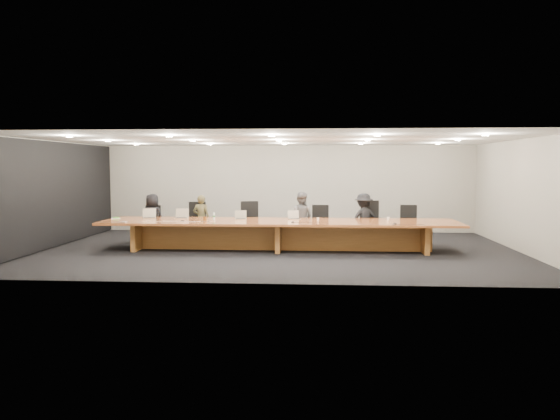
# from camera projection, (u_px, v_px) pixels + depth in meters

# --- Properties ---
(ground) EXTENTS (12.00, 12.00, 0.00)m
(ground) POSITION_uv_depth(u_px,v_px,m) (279.00, 250.00, 13.90)
(ground) COLOR black
(ground) RESTS_ON ground
(back_wall) EXTENTS (12.00, 0.02, 2.80)m
(back_wall) POSITION_uv_depth(u_px,v_px,m) (288.00, 189.00, 17.77)
(back_wall) COLOR beige
(back_wall) RESTS_ON ground
(left_wall_panel) EXTENTS (0.08, 7.84, 2.74)m
(left_wall_panel) POSITION_uv_depth(u_px,v_px,m) (52.00, 195.00, 14.20)
(left_wall_panel) COLOR black
(left_wall_panel) RESTS_ON ground
(conference_table) EXTENTS (9.00, 1.80, 0.75)m
(conference_table) POSITION_uv_depth(u_px,v_px,m) (279.00, 230.00, 13.86)
(conference_table) COLOR brown
(conference_table) RESTS_ON ground
(chair_far_left) EXTENTS (0.53, 0.53, 1.04)m
(chair_far_left) POSITION_uv_depth(u_px,v_px,m) (151.00, 223.00, 15.42)
(chair_far_left) COLOR black
(chair_far_left) RESTS_ON ground
(chair_left) EXTENTS (0.60, 0.60, 1.14)m
(chair_left) POSITION_uv_depth(u_px,v_px,m) (196.00, 222.00, 15.37)
(chair_left) COLOR black
(chair_left) RESTS_ON ground
(chair_mid_left) EXTENTS (0.73, 0.73, 1.18)m
(chair_mid_left) POSITION_uv_depth(u_px,v_px,m) (251.00, 222.00, 15.11)
(chair_mid_left) COLOR black
(chair_mid_left) RESTS_ON ground
(chair_mid_right) EXTENTS (0.60, 0.60, 1.09)m
(chair_mid_right) POSITION_uv_depth(u_px,v_px,m) (320.00, 224.00, 14.95)
(chair_mid_right) COLOR black
(chair_mid_right) RESTS_ON ground
(chair_right) EXTENTS (0.69, 0.69, 1.20)m
(chair_right) POSITION_uv_depth(u_px,v_px,m) (372.00, 222.00, 15.01)
(chair_right) COLOR black
(chair_right) RESTS_ON ground
(chair_far_right) EXTENTS (0.63, 0.63, 1.09)m
(chair_far_right) POSITION_uv_depth(u_px,v_px,m) (408.00, 224.00, 14.94)
(chair_far_right) COLOR black
(chair_far_right) RESTS_ON ground
(person_a) EXTENTS (0.74, 0.55, 1.36)m
(person_a) POSITION_uv_depth(u_px,v_px,m) (153.00, 218.00, 15.28)
(person_a) COLOR black
(person_a) RESTS_ON ground
(person_b) EXTENTS (0.52, 0.38, 1.34)m
(person_b) POSITION_uv_depth(u_px,v_px,m) (201.00, 219.00, 15.24)
(person_b) COLOR #3E3A22
(person_b) RESTS_ON ground
(person_c) EXTENTS (0.80, 0.68, 1.43)m
(person_c) POSITION_uv_depth(u_px,v_px,m) (301.00, 218.00, 14.94)
(person_c) COLOR #5B5B5D
(person_c) RESTS_ON ground
(person_d) EXTENTS (1.03, 0.82, 1.40)m
(person_d) POSITION_uv_depth(u_px,v_px,m) (364.00, 219.00, 14.86)
(person_d) COLOR black
(person_d) RESTS_ON ground
(laptop_a) EXTENTS (0.40, 0.34, 0.27)m
(laptop_a) POSITION_uv_depth(u_px,v_px,m) (149.00, 213.00, 14.49)
(laptop_a) COLOR tan
(laptop_a) RESTS_ON conference_table
(laptop_b) EXTENTS (0.36, 0.27, 0.27)m
(laptop_b) POSITION_uv_depth(u_px,v_px,m) (181.00, 213.00, 14.44)
(laptop_b) COLOR #C0AC93
(laptop_b) RESTS_ON conference_table
(laptop_c) EXTENTS (0.33, 0.26, 0.24)m
(laptop_c) POSITION_uv_depth(u_px,v_px,m) (241.00, 215.00, 14.22)
(laptop_c) COLOR tan
(laptop_c) RESTS_ON conference_table
(laptop_d) EXTENTS (0.36, 0.31, 0.24)m
(laptop_d) POSITION_uv_depth(u_px,v_px,m) (294.00, 215.00, 14.22)
(laptop_d) COLOR tan
(laptop_d) RESTS_ON conference_table
(water_bottle) EXTENTS (0.08, 0.08, 0.19)m
(water_bottle) POSITION_uv_depth(u_px,v_px,m) (214.00, 216.00, 14.06)
(water_bottle) COLOR silver
(water_bottle) RESTS_ON conference_table
(amber_mug) EXTENTS (0.09, 0.09, 0.10)m
(amber_mug) POSITION_uv_depth(u_px,v_px,m) (205.00, 219.00, 13.88)
(amber_mug) COLOR brown
(amber_mug) RESTS_ON conference_table
(paper_cup_near) EXTENTS (0.08, 0.08, 0.08)m
(paper_cup_near) POSITION_uv_depth(u_px,v_px,m) (318.00, 219.00, 13.87)
(paper_cup_near) COLOR silver
(paper_cup_near) RESTS_ON conference_table
(paper_cup_far) EXTENTS (0.08, 0.08, 0.09)m
(paper_cup_far) POSITION_uv_depth(u_px,v_px,m) (388.00, 219.00, 13.89)
(paper_cup_far) COLOR white
(paper_cup_far) RESTS_ON conference_table
(notepad) EXTENTS (0.28, 0.26, 0.01)m
(notepad) POSITION_uv_depth(u_px,v_px,m) (116.00, 218.00, 14.39)
(notepad) COLOR silver
(notepad) RESTS_ON conference_table
(lime_gadget) EXTENTS (0.17, 0.13, 0.02)m
(lime_gadget) POSITION_uv_depth(u_px,v_px,m) (116.00, 218.00, 14.38)
(lime_gadget) COLOR green
(lime_gadget) RESTS_ON notepad
(av_box) EXTENTS (0.19, 0.15, 0.03)m
(av_box) POSITION_uv_depth(u_px,v_px,m) (123.00, 222.00, 13.46)
(av_box) COLOR silver
(av_box) RESTS_ON conference_table
(mic_left) EXTENTS (0.11, 0.11, 0.03)m
(mic_left) POSITION_uv_depth(u_px,v_px,m) (182.00, 221.00, 13.73)
(mic_left) COLOR black
(mic_left) RESTS_ON conference_table
(mic_center) EXTENTS (0.14, 0.14, 0.03)m
(mic_center) POSITION_uv_depth(u_px,v_px,m) (293.00, 222.00, 13.43)
(mic_center) COLOR black
(mic_center) RESTS_ON conference_table
(mic_right) EXTENTS (0.13, 0.13, 0.03)m
(mic_right) POSITION_uv_depth(u_px,v_px,m) (395.00, 224.00, 13.04)
(mic_right) COLOR black
(mic_right) RESTS_ON conference_table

